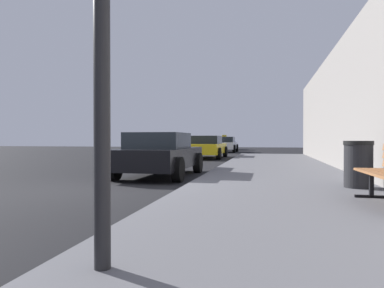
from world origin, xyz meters
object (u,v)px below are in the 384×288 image
at_px(car_black, 160,154).
at_px(car_yellow, 206,147).
at_px(car_blue, 226,143).
at_px(trash_bin, 358,164).
at_px(car_white, 225,144).

height_order(car_black, car_yellow, same).
bearing_deg(car_black, car_yellow, 91.96).
distance_m(car_black, car_blue, 26.09).
xyz_separation_m(trash_bin, car_white, (-5.20, 21.81, 0.04)).
bearing_deg(car_white, car_yellow, -89.56).
relative_size(car_black, car_white, 0.99).
relative_size(trash_bin, car_blue, 0.22).
relative_size(car_yellow, car_white, 1.11).
xyz_separation_m(car_yellow, car_blue, (-0.75, 16.19, -0.00)).
height_order(car_yellow, car_white, car_white).
relative_size(trash_bin, car_black, 0.22).
bearing_deg(trash_bin, car_blue, 101.61).
bearing_deg(car_white, car_black, -88.78).
bearing_deg(car_yellow, car_white, 90.44).
relative_size(car_black, car_blue, 0.99).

